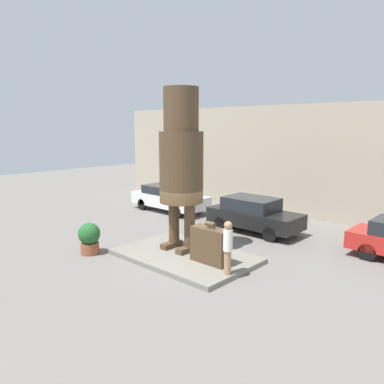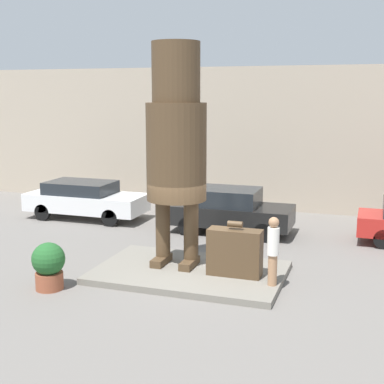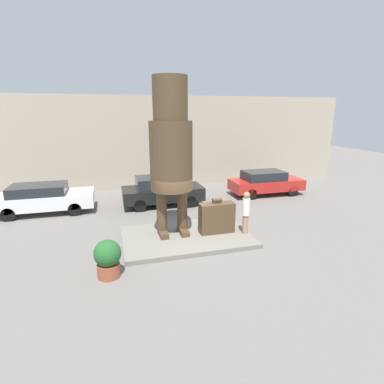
% 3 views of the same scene
% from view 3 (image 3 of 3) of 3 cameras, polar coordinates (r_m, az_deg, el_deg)
% --- Properties ---
extents(ground_plane, '(60.00, 60.00, 0.00)m').
position_cam_3_polar(ground_plane, '(12.30, -1.07, -8.90)').
color(ground_plane, slate).
extents(pedestal, '(5.10, 3.30, 0.17)m').
position_cam_3_polar(pedestal, '(12.27, -1.08, -8.53)').
color(pedestal, slate).
rests_on(pedestal, ground_plane).
extents(building_backdrop, '(28.00, 0.60, 6.01)m').
position_cam_3_polar(building_backdrop, '(20.39, -7.72, 9.35)').
color(building_backdrop, tan).
rests_on(building_backdrop, ground_plane).
extents(statue_figure, '(1.65, 1.65, 6.09)m').
position_cam_3_polar(statue_figure, '(11.53, -4.03, 8.75)').
color(statue_figure, '#4C3823').
rests_on(statue_figure, pedestal).
extents(giant_suitcase, '(1.42, 0.54, 1.47)m').
position_cam_3_polar(giant_suitcase, '(12.31, 4.72, -4.90)').
color(giant_suitcase, '#4C3823').
rests_on(giant_suitcase, pedestal).
extents(tourist, '(0.30, 0.30, 1.75)m').
position_cam_3_polar(tourist, '(12.24, 10.23, -3.57)').
color(tourist, '#A87A56').
rests_on(tourist, pedestal).
extents(parked_car_white, '(4.74, 1.87, 1.48)m').
position_cam_3_polar(parked_car_white, '(16.82, -26.47, -1.00)').
color(parked_car_white, silver).
rests_on(parked_car_white, ground_plane).
extents(parked_car_black, '(4.33, 1.85, 1.60)m').
position_cam_3_polar(parked_car_black, '(16.41, -5.80, 0.32)').
color(parked_car_black, black).
rests_on(parked_car_black, ground_plane).
extents(parked_car_red, '(4.45, 1.73, 1.49)m').
position_cam_3_polar(parked_car_red, '(18.97, 13.83, 1.83)').
color(parked_car_red, '#B2231E').
rests_on(parked_car_red, ground_plane).
extents(planter_pot, '(0.84, 0.84, 1.22)m').
position_cam_3_polar(planter_pot, '(9.79, -15.74, -11.96)').
color(planter_pot, brown).
rests_on(planter_pot, ground_plane).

